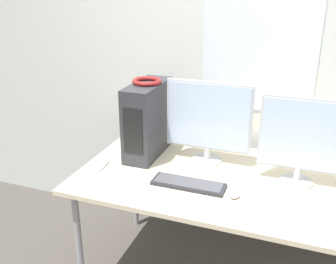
{
  "coord_description": "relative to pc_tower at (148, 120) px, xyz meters",
  "views": [
    {
      "loc": [
        0.31,
        -1.52,
        1.83
      ],
      "look_at": [
        -0.43,
        0.47,
        0.99
      ],
      "focal_mm": 42.0,
      "sensor_mm": 36.0,
      "label": 1
    }
  ],
  "objects": [
    {
      "name": "cell_phone",
      "position": [
        -0.21,
        -0.27,
        -0.23
      ],
      "size": [
        0.09,
        0.14,
        0.01
      ],
      "rotation": [
        0.0,
        0.0,
        0.1
      ],
      "color": "#99999E",
      "rests_on": "desk"
    },
    {
      "name": "headphones",
      "position": [
        -0.0,
        0.0,
        0.25
      ],
      "size": [
        0.18,
        0.18,
        0.03
      ],
      "color": "maroon",
      "rests_on": "pc_tower"
    },
    {
      "name": "keyboard",
      "position": [
        0.38,
        -0.32,
        -0.22
      ],
      "size": [
        0.41,
        0.13,
        0.02
      ],
      "color": "#28282D",
      "rests_on": "desk"
    },
    {
      "name": "monitor_main",
      "position": [
        0.39,
        0.02,
        0.04
      ],
      "size": [
        0.52,
        0.18,
        0.51
      ],
      "color": "#B7B7BC",
      "rests_on": "desk"
    },
    {
      "name": "monitor_right_near",
      "position": [
        0.93,
        -0.08,
        0.03
      ],
      "size": [
        0.45,
        0.18,
        0.5
      ],
      "color": "#B7B7BC",
      "rests_on": "desk"
    },
    {
      "name": "pc_tower",
      "position": [
        0.0,
        0.0,
        0.0
      ],
      "size": [
        0.17,
        0.44,
        0.47
      ],
      "color": "#2D2D33",
      "rests_on": "desk"
    },
    {
      "name": "wall_back",
      "position": [
        0.62,
        0.45,
        0.36
      ],
      "size": [
        8.0,
        0.07,
        2.7
      ],
      "color": "silver",
      "rests_on": "ground_plane"
    },
    {
      "name": "mouse",
      "position": [
        0.64,
        -0.34,
        -0.22
      ],
      "size": [
        0.06,
        0.09,
        0.03
      ],
      "color": "#B2B2B7",
      "rests_on": "desk"
    },
    {
      "name": "desk",
      "position": [
        0.62,
        -0.15,
        -0.28
      ],
      "size": [
        1.84,
        0.94,
        0.76
      ],
      "color": "beige",
      "rests_on": "ground_plane"
    },
    {
      "name": "paper_sheet_left",
      "position": [
        0.07,
        -0.42,
        -0.23
      ],
      "size": [
        0.28,
        0.34,
        0.0
      ],
      "rotation": [
        0.0,
        0.0,
        0.27
      ],
      "color": "white",
      "rests_on": "desk"
    }
  ]
}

